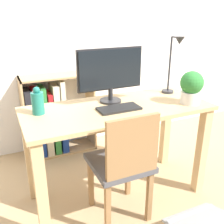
# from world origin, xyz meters

# --- Properties ---
(ground_plane) EXTENTS (10.00, 10.00, 0.00)m
(ground_plane) POSITION_xyz_m (0.00, 0.00, 0.00)
(ground_plane) COLOR tan
(wall_back) EXTENTS (8.00, 0.05, 2.60)m
(wall_back) POSITION_xyz_m (0.00, 1.08, 1.30)
(wall_back) COLOR white
(wall_back) RESTS_ON ground_plane
(desk) EXTENTS (1.40, 0.61, 0.78)m
(desk) POSITION_xyz_m (0.00, 0.00, 0.62)
(desk) COLOR tan
(desk) RESTS_ON ground_plane
(monitor) EXTENTS (0.52, 0.17, 0.41)m
(monitor) POSITION_xyz_m (-0.00, 0.13, 1.02)
(monitor) COLOR #232326
(monitor) RESTS_ON desk
(keyboard) EXTENTS (0.31, 0.15, 0.02)m
(keyboard) POSITION_xyz_m (-0.02, -0.06, 0.78)
(keyboard) COLOR black
(keyboard) RESTS_ON desk
(vase) EXTENTS (0.08, 0.08, 0.19)m
(vase) POSITION_xyz_m (-0.56, 0.10, 0.86)
(vase) COLOR #1E7266
(vase) RESTS_ON desk
(desk_lamp) EXTENTS (0.10, 0.19, 0.48)m
(desk_lamp) POSITION_xyz_m (0.55, 0.09, 1.07)
(desk_lamp) COLOR #2D2D33
(desk_lamp) RESTS_ON desk
(potted_plant) EXTENTS (0.17, 0.17, 0.25)m
(potted_plant) POSITION_xyz_m (0.54, -0.16, 0.91)
(potted_plant) COLOR silver
(potted_plant) RESTS_ON desk
(chair) EXTENTS (0.40, 0.40, 0.86)m
(chair) POSITION_xyz_m (-0.08, -0.27, 0.47)
(chair) COLOR #4C4C51
(chair) RESTS_ON ground_plane
(bookshelf) EXTENTS (0.72, 0.28, 0.85)m
(bookshelf) POSITION_xyz_m (-0.34, 0.91, 0.39)
(bookshelf) COLOR tan
(bookshelf) RESTS_ON ground_plane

